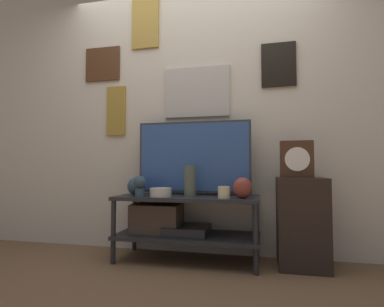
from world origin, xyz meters
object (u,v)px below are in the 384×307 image
Objects in this scene: television at (194,157)px; vase_tall_ceramic at (190,181)px; mantel_clock at (296,159)px; vase_urn_stoneware at (242,188)px; vase_round_glass at (136,186)px; candle_jar at (224,192)px; vase_wide_bowl at (161,192)px; decorative_bust at (140,185)px.

television reaches higher than vase_tall_ceramic.
vase_urn_stoneware is at bearing -163.25° from mantel_clock.
candle_jar is (0.77, -0.09, -0.03)m from vase_round_glass.
vase_tall_ceramic is (-0.43, 0.04, 0.05)m from vase_urn_stoneware.
vase_urn_stoneware is at bearing -4.44° from vase_round_glass.
vase_tall_ceramic is at bearing 167.44° from candle_jar.
vase_tall_ceramic is (0.23, 0.05, 0.09)m from vase_wide_bowl.
vase_tall_ceramic is 0.49m from vase_round_glass.
mantel_clock is at bearing 5.75° from vase_tall_ceramic.
vase_wide_bowl is at bearing -17.79° from vase_round_glass.
decorative_bust is (-0.83, -0.05, 0.02)m from vase_urn_stoneware.
vase_urn_stoneware reaches higher than vase_round_glass.
vase_round_glass is at bearing 172.99° from candle_jar.
vase_round_glass is at bearing -177.66° from mantel_clock.
vase_urn_stoneware is 0.95× the size of decorative_bust.
mantel_clock is (0.41, 0.12, 0.22)m from vase_urn_stoneware.
television is 10.59× the size of candle_jar.
vase_tall_ceramic is 0.41m from decorative_bust.
decorative_bust reaches higher than vase_urn_stoneware.
vase_urn_stoneware reaches higher than candle_jar.
mantel_clock is at bearing 8.21° from decorative_bust.
decorative_bust is (0.08, -0.12, 0.02)m from vase_round_glass.
decorative_bust reaches higher than candle_jar.
vase_tall_ceramic reaches higher than decorative_bust.
vase_round_glass is at bearing 162.21° from vase_wide_bowl.
vase_round_glass is 0.91× the size of decorative_bust.
mantel_clock is (1.24, 0.18, 0.20)m from decorative_bust.
decorative_bust is (-0.39, -0.27, -0.23)m from television.
vase_round_glass is at bearing 123.63° from decorative_bust.
vase_tall_ceramic is at bearing 11.76° from vase_wide_bowl.
candle_jar is at bearing 2.55° from decorative_bust.
candle_jar is (0.29, -0.06, -0.08)m from vase_tall_ceramic.
television reaches higher than mantel_clock.
mantel_clock is at bearing -6.05° from television.
vase_urn_stoneware is 0.91m from vase_round_glass.
vase_wide_bowl is (-0.66, -0.01, -0.05)m from vase_urn_stoneware.
mantel_clock is at bearing 2.34° from vase_round_glass.
vase_round_glass is 0.15m from decorative_bust.
mantel_clock is at bearing 16.75° from vase_urn_stoneware.
television reaches higher than candle_jar.
television is 3.46× the size of mantel_clock.
vase_wide_bowl is 0.26m from vase_round_glass.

